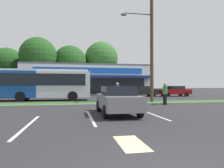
% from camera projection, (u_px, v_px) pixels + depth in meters
% --- Properties ---
extents(grass_median, '(56.00, 2.20, 0.12)m').
position_uv_depth(grass_median, '(92.00, 103.00, 17.14)').
color(grass_median, '#2D5B23').
rests_on(grass_median, ground_plane).
extents(curb_lip, '(56.00, 0.24, 0.12)m').
position_uv_depth(curb_lip, '(94.00, 105.00, 15.95)').
color(curb_lip, gray).
rests_on(curb_lip, ground_plane).
extents(parking_stripe_1, '(0.12, 4.80, 0.01)m').
position_uv_depth(parking_stripe_1, '(28.00, 125.00, 7.98)').
color(parking_stripe_1, silver).
rests_on(parking_stripe_1, ground_plane).
extents(parking_stripe_2, '(0.12, 4.80, 0.01)m').
position_uv_depth(parking_stripe_2, '(91.00, 117.00, 10.01)').
color(parking_stripe_2, silver).
rests_on(parking_stripe_2, ground_plane).
extents(parking_stripe_3, '(0.12, 4.80, 0.01)m').
position_uv_depth(parking_stripe_3, '(151.00, 114.00, 11.26)').
color(parking_stripe_3, silver).
rests_on(parking_stripe_3, ground_plane).
extents(lot_arrow, '(0.70, 1.60, 0.01)m').
position_uv_depth(lot_arrow, '(131.00, 143.00, 5.50)').
color(lot_arrow, beige).
rests_on(lot_arrow, ground_plane).
extents(storefront_building, '(22.26, 13.33, 5.28)m').
position_uv_depth(storefront_building, '(87.00, 80.00, 38.96)').
color(storefront_building, silver).
rests_on(storefront_building, ground_plane).
extents(tree_left, '(6.86, 6.86, 10.13)m').
position_uv_depth(tree_left, '(7.00, 63.00, 45.50)').
color(tree_left, '#473323').
rests_on(tree_left, ground_plane).
extents(tree_mid_left, '(7.77, 7.77, 11.89)m').
position_uv_depth(tree_mid_left, '(38.00, 56.00, 43.16)').
color(tree_mid_left, '#473323').
rests_on(tree_mid_left, ground_plane).
extents(tree_mid, '(7.62, 7.62, 10.93)m').
position_uv_depth(tree_mid, '(70.00, 62.00, 47.23)').
color(tree_mid, '#473323').
rests_on(tree_mid, ground_plane).
extents(tree_mid_right, '(8.29, 8.29, 12.55)m').
position_uv_depth(tree_mid_right, '(101.00, 58.00, 50.64)').
color(tree_mid_right, '#473323').
rests_on(tree_mid_right, ground_plane).
extents(utility_pole, '(3.03, 2.40, 11.09)m').
position_uv_depth(utility_pole, '(150.00, 38.00, 18.24)').
color(utility_pole, '#4C3826').
rests_on(utility_pole, ground_plane).
extents(city_bus, '(11.90, 2.82, 3.25)m').
position_uv_depth(city_bus, '(33.00, 84.00, 21.08)').
color(city_bus, '#144793').
rests_on(city_bus, ground_plane).
extents(car_0, '(4.29, 1.86, 1.46)m').
position_uv_depth(car_0, '(13.00, 92.00, 25.74)').
color(car_0, maroon).
rests_on(car_0, ground_plane).
extents(car_1, '(4.60, 1.93, 1.52)m').
position_uv_depth(car_1, '(175.00, 91.00, 29.59)').
color(car_1, maroon).
rests_on(car_1, ground_plane).
extents(car_2, '(1.94, 4.37, 1.54)m').
position_uv_depth(car_2, '(117.00, 100.00, 11.08)').
color(car_2, slate).
rests_on(car_2, ground_plane).
extents(car_4, '(4.29, 1.92, 1.51)m').
position_uv_depth(car_4, '(142.00, 91.00, 28.72)').
color(car_4, black).
rests_on(car_4, ground_plane).
extents(pedestrian_by_pole, '(0.36, 0.36, 1.81)m').
position_uv_depth(pedestrian_by_pole, '(117.00, 94.00, 15.68)').
color(pedestrian_by_pole, '#1E2338').
rests_on(pedestrian_by_pole, ground_plane).
extents(pedestrian_mid, '(0.36, 0.36, 1.81)m').
position_uv_depth(pedestrian_mid, '(165.00, 94.00, 16.61)').
color(pedestrian_mid, black).
rests_on(pedestrian_mid, ground_plane).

